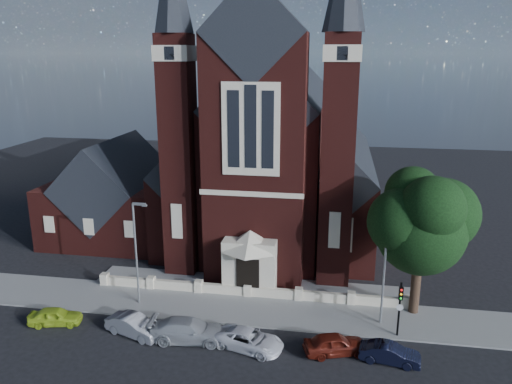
% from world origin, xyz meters
% --- Properties ---
extents(ground, '(120.00, 120.00, 0.00)m').
position_xyz_m(ground, '(0.00, 15.00, 0.00)').
color(ground, black).
rests_on(ground, ground).
extents(pavement_strip, '(60.00, 5.00, 0.12)m').
position_xyz_m(pavement_strip, '(0.00, 4.50, 0.00)').
color(pavement_strip, gray).
rests_on(pavement_strip, ground).
extents(forecourt_paving, '(26.00, 3.00, 0.14)m').
position_xyz_m(forecourt_paving, '(0.00, 8.50, 0.00)').
color(forecourt_paving, gray).
rests_on(forecourt_paving, ground).
extents(forecourt_wall, '(24.00, 0.40, 0.90)m').
position_xyz_m(forecourt_wall, '(0.00, 6.50, 0.00)').
color(forecourt_wall, beige).
rests_on(forecourt_wall, ground).
extents(church, '(20.01, 34.90, 29.20)m').
position_xyz_m(church, '(-0.00, 22.94, 8.19)').
color(church, '#451612').
rests_on(church, ground).
extents(parish_hall, '(12.00, 12.20, 10.24)m').
position_xyz_m(parish_hall, '(-16.00, 18.00, 4.01)').
color(parish_hall, '#451612').
rests_on(parish_hall, ground).
extents(street_tree, '(6.40, 6.60, 10.70)m').
position_xyz_m(street_tree, '(12.60, 5.71, 6.96)').
color(street_tree, black).
rests_on(street_tree, ground).
extents(street_lamp_left, '(1.16, 0.22, 8.09)m').
position_xyz_m(street_lamp_left, '(-7.91, 4.00, 4.60)').
color(street_lamp_left, gray).
rests_on(street_lamp_left, ground).
extents(street_lamp_right, '(1.16, 0.22, 8.09)m').
position_xyz_m(street_lamp_right, '(10.09, 4.00, 4.60)').
color(street_lamp_right, gray).
rests_on(street_lamp_right, ground).
extents(traffic_signal, '(0.28, 0.42, 4.00)m').
position_xyz_m(traffic_signal, '(11.00, 2.43, 2.58)').
color(traffic_signal, black).
rests_on(traffic_signal, ground).
extents(car_lime_van, '(3.88, 2.22, 1.24)m').
position_xyz_m(car_lime_van, '(-12.64, 0.15, 0.62)').
color(car_lime_van, '#A8C727').
rests_on(car_lime_van, ground).
extents(car_silver_a, '(4.42, 2.74, 1.38)m').
position_xyz_m(car_silver_a, '(-6.60, -0.22, 0.69)').
color(car_silver_a, gray).
rests_on(car_silver_a, ground).
extents(car_silver_b, '(5.37, 2.54, 1.51)m').
position_xyz_m(car_silver_b, '(-2.75, -0.28, 0.76)').
color(car_silver_b, '#9FA2A6').
rests_on(car_silver_b, ground).
extents(car_white_suv, '(4.96, 3.29, 1.27)m').
position_xyz_m(car_white_suv, '(1.37, -0.53, 0.63)').
color(car_white_suv, white).
rests_on(car_white_suv, ground).
extents(car_dark_red, '(4.32, 2.78, 1.37)m').
position_xyz_m(car_dark_red, '(6.87, -0.18, 0.68)').
color(car_dark_red, '#5D1910').
rests_on(car_dark_red, ground).
extents(car_navy, '(3.86, 1.81, 1.22)m').
position_xyz_m(car_navy, '(10.22, -0.57, 0.61)').
color(car_navy, black).
rests_on(car_navy, ground).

